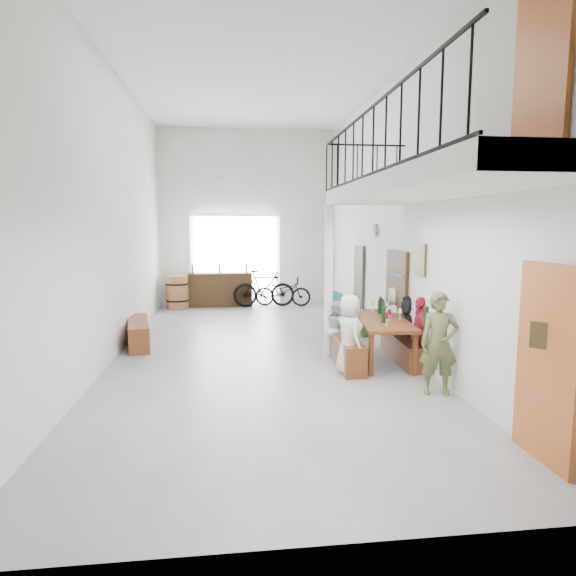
{
  "coord_description": "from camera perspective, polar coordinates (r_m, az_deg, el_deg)",
  "views": [
    {
      "loc": [
        -0.54,
        -9.4,
        2.47
      ],
      "look_at": [
        0.52,
        -0.5,
        1.32
      ],
      "focal_mm": 30.0,
      "sensor_mm": 36.0,
      "label": 1
    }
  ],
  "objects": [
    {
      "name": "serving_counter",
      "position": [
        15.18,
        -8.05,
        -0.17
      ],
      "size": [
        1.99,
        0.6,
        1.04
      ],
      "primitive_type": "cube",
      "rotation": [
        0.0,
        0.0,
        0.03
      ],
      "color": "#38220E",
      "rests_on": "ground"
    },
    {
      "name": "bicycle_far",
      "position": [
        14.88,
        -2.87,
        -0.07
      ],
      "size": [
        1.9,
        0.55,
        1.14
      ],
      "primitive_type": "imported",
      "rotation": [
        0.0,
        0.0,
        1.58
      ],
      "color": "black",
      "rests_on": "ground"
    },
    {
      "name": "tableware",
      "position": [
        9.23,
        11.27,
        -2.46
      ],
      "size": [
        0.5,
        1.43,
        0.35
      ],
      "color": "black",
      "rests_on": "tasting_table"
    },
    {
      "name": "guest_left_b",
      "position": [
        8.74,
        6.78,
        -5.54
      ],
      "size": [
        0.37,
        0.45,
        1.07
      ],
      "primitive_type": "imported",
      "rotation": [
        0.0,
        0.0,
        1.25
      ],
      "color": "#226472",
      "rests_on": "ground"
    },
    {
      "name": "room_walls",
      "position": [
        9.48,
        -3.56,
        13.83
      ],
      "size": [
        12.0,
        12.0,
        12.0
      ],
      "color": "white",
      "rests_on": "ground"
    },
    {
      "name": "counter_bottles",
      "position": [
        15.11,
        -8.1,
        2.32
      ],
      "size": [
        1.73,
        0.12,
        0.28
      ],
      "color": "black",
      "rests_on": "serving_counter"
    },
    {
      "name": "tasting_table",
      "position": [
        9.02,
        11.08,
        -4.13
      ],
      "size": [
        1.08,
        2.19,
        0.79
      ],
      "rotation": [
        0.0,
        0.0,
        -0.1
      ],
      "color": "brown",
      "rests_on": "ground"
    },
    {
      "name": "potted_plant",
      "position": [
        11.0,
        9.18,
        -4.58
      ],
      "size": [
        0.5,
        0.47,
        0.45
      ],
      "primitive_type": "imported",
      "rotation": [
        0.0,
        0.0,
        -0.35
      ],
      "color": "#20551D",
      "rests_on": "ground"
    },
    {
      "name": "bench_wall",
      "position": [
        9.28,
        13.14,
        -6.92
      ],
      "size": [
        0.38,
        1.95,
        0.45
      ],
      "primitive_type": "cube",
      "rotation": [
        0.0,
        0.0,
        -0.07
      ],
      "color": "brown",
      "rests_on": "ground"
    },
    {
      "name": "floor",
      "position": [
        9.74,
        -3.39,
        -7.43
      ],
      "size": [
        12.0,
        12.0,
        0.0
      ],
      "primitive_type": "plane",
      "color": "slate",
      "rests_on": "ground"
    },
    {
      "name": "gateway_portal",
      "position": [
        15.38,
        -6.25,
        3.25
      ],
      "size": [
        2.8,
        0.08,
        2.8
      ],
      "primitive_type": "cube",
      "color": "white",
      "rests_on": "ground"
    },
    {
      "name": "bench_inner",
      "position": [
        9.0,
        6.52,
        -7.0
      ],
      "size": [
        0.41,
        2.23,
        0.51
      ],
      "primitive_type": "cube",
      "rotation": [
        0.0,
        0.0,
        -0.03
      ],
      "color": "brown",
      "rests_on": "ground"
    },
    {
      "name": "right_wall_decor",
      "position": [
        8.24,
        16.45,
        1.91
      ],
      "size": [
        0.07,
        8.28,
        5.07
      ],
      "color": "#A85122",
      "rests_on": "ground"
    },
    {
      "name": "bicycle_near",
      "position": [
        15.02,
        -0.62,
        -0.42
      ],
      "size": [
        1.82,
        0.96,
        0.91
      ],
      "primitive_type": "imported",
      "rotation": [
        0.0,
        0.0,
        1.36
      ],
      "color": "black",
      "rests_on": "ground"
    },
    {
      "name": "guest_left_c",
      "position": [
        9.19,
        5.91,
        -4.86
      ],
      "size": [
        0.41,
        0.53,
        1.09
      ],
      "primitive_type": "imported",
      "rotation": [
        0.0,
        0.0,
        1.57
      ],
      "color": "silver",
      "rests_on": "ground"
    },
    {
      "name": "oak_barrel",
      "position": [
        14.97,
        -12.98,
        -0.46
      ],
      "size": [
        0.68,
        0.68,
        1.0
      ],
      "color": "#966038",
      "rests_on": "ground"
    },
    {
      "name": "balcony",
      "position": [
        6.78,
        15.37,
        11.19
      ],
      "size": [
        1.52,
        5.62,
        4.0
      ],
      "color": "white",
      "rests_on": "ground"
    },
    {
      "name": "guest_right_a",
      "position": [
        8.71,
        15.38,
        -5.16
      ],
      "size": [
        0.43,
        0.78,
        1.27
      ],
      "primitive_type": "imported",
      "rotation": [
        0.0,
        0.0,
        -1.74
      ],
      "color": "#A31C2E",
      "rests_on": "ground"
    },
    {
      "name": "side_bench",
      "position": [
        10.63,
        -17.3,
        -5.06
      ],
      "size": [
        0.75,
        1.88,
        0.52
      ],
      "primitive_type": "cube",
      "rotation": [
        0.0,
        0.0,
        0.2
      ],
      "color": "brown",
      "rests_on": "ground"
    },
    {
      "name": "guest_right_b",
      "position": [
        9.34,
        14.06,
        -4.49
      ],
      "size": [
        0.53,
        1.16,
        1.2
      ],
      "primitive_type": "imported",
      "rotation": [
        0.0,
        0.0,
        -1.41
      ],
      "color": "black",
      "rests_on": "ground"
    },
    {
      "name": "guest_left_a",
      "position": [
        8.16,
        7.27,
        -5.5
      ],
      "size": [
        0.53,
        0.72,
        1.35
      ],
      "primitive_type": "imported",
      "rotation": [
        0.0,
        0.0,
        1.74
      ],
      "color": "silver",
      "rests_on": "ground"
    },
    {
      "name": "guest_right_c",
      "position": [
        9.91,
        12.59,
        -3.55
      ],
      "size": [
        0.52,
        0.69,
        1.28
      ],
      "primitive_type": "imported",
      "rotation": [
        0.0,
        0.0,
        -1.77
      ],
      "color": "silver",
      "rests_on": "ground"
    },
    {
      "name": "guest_left_d",
      "position": [
        9.7,
        5.66,
        -3.9
      ],
      "size": [
        0.5,
        0.8,
        1.19
      ],
      "primitive_type": "imported",
      "rotation": [
        0.0,
        0.0,
        1.65
      ],
      "color": "#226472",
      "rests_on": "ground"
    },
    {
      "name": "host_standing",
      "position": [
        7.46,
        17.47,
        -6.3
      ],
      "size": [
        0.62,
        0.47,
        1.53
      ],
      "primitive_type": "imported",
      "rotation": [
        0.0,
        0.0,
        -0.2
      ],
      "color": "brown",
      "rests_on": "ground"
    }
  ]
}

